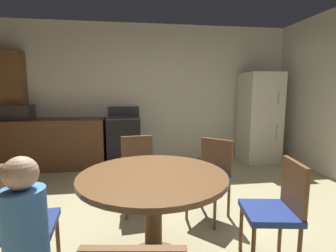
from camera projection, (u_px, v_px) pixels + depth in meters
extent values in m
plane|color=tan|center=(170.00, 239.00, 2.43)|extent=(14.00, 14.00, 0.00)
cube|color=silver|center=(148.00, 94.00, 5.11)|extent=(5.98, 0.12, 2.70)
cube|color=brown|center=(53.00, 144.00, 4.59)|extent=(1.85, 0.60, 0.90)
cube|color=brown|center=(13.00, 111.00, 4.58)|extent=(0.44, 0.36, 2.10)
cube|color=black|center=(124.00, 142.00, 4.77)|extent=(0.60, 0.60, 0.90)
cube|color=#38383D|center=(124.00, 118.00, 4.71)|extent=(0.60, 0.60, 0.02)
cube|color=#38383D|center=(124.00, 111.00, 4.97)|extent=(0.60, 0.04, 0.18)
cube|color=silver|center=(259.00, 117.00, 5.04)|extent=(0.68, 0.66, 1.76)
cylinder|color=#B2B2B7|center=(279.00, 98.00, 4.68)|extent=(0.02, 0.02, 0.22)
cylinder|color=#B2B2B7|center=(277.00, 132.00, 4.77)|extent=(0.02, 0.02, 0.30)
cube|color=#2D2B28|center=(19.00, 112.00, 4.43)|extent=(0.44, 0.32, 0.26)
cylinder|color=brown|center=(153.00, 221.00, 2.05)|extent=(0.14, 0.14, 0.72)
cylinder|color=brown|center=(153.00, 176.00, 2.00)|extent=(1.18, 1.18, 0.04)
cylinder|color=brown|center=(58.00, 239.00, 2.05)|extent=(0.03, 0.03, 0.43)
cylinder|color=brown|center=(11.00, 245.00, 1.97)|extent=(0.03, 0.03, 0.43)
cube|color=navy|center=(26.00, 226.00, 1.81)|extent=(0.44, 0.44, 0.05)
cylinder|color=brown|center=(215.00, 209.00, 2.56)|extent=(0.03, 0.03, 0.43)
cylinder|color=brown|center=(187.00, 201.00, 2.77)|extent=(0.03, 0.03, 0.43)
cylinder|color=brown|center=(229.00, 198.00, 2.83)|extent=(0.03, 0.03, 0.43)
cylinder|color=brown|center=(202.00, 191.00, 3.04)|extent=(0.03, 0.03, 0.43)
cube|color=navy|center=(208.00, 179.00, 2.77)|extent=(0.57, 0.57, 0.05)
cube|color=brown|center=(216.00, 157.00, 2.88)|extent=(0.29, 0.30, 0.42)
cylinder|color=brown|center=(156.00, 198.00, 2.84)|extent=(0.03, 0.03, 0.43)
cylinder|color=brown|center=(126.00, 201.00, 2.76)|extent=(0.03, 0.03, 0.43)
cylinder|color=brown|center=(151.00, 187.00, 3.17)|extent=(0.03, 0.03, 0.43)
cylinder|color=brown|center=(124.00, 189.00, 3.09)|extent=(0.03, 0.03, 0.43)
cube|color=navy|center=(139.00, 174.00, 2.93)|extent=(0.43, 0.43, 0.05)
cube|color=brown|center=(137.00, 153.00, 3.07)|extent=(0.38, 0.07, 0.42)
cylinder|color=brown|center=(241.00, 228.00, 2.22)|extent=(0.03, 0.03, 0.43)
cylinder|color=brown|center=(280.00, 229.00, 2.21)|extent=(0.03, 0.03, 0.43)
cube|color=navy|center=(269.00, 212.00, 2.01)|extent=(0.46, 0.46, 0.05)
cube|color=brown|center=(294.00, 187.00, 1.98)|extent=(0.10, 0.38, 0.42)
cylinder|color=#4784CC|center=(25.00, 228.00, 1.30)|extent=(0.31, 0.31, 0.42)
sphere|color=#D6A884|center=(21.00, 173.00, 1.26)|extent=(0.17, 0.17, 0.17)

